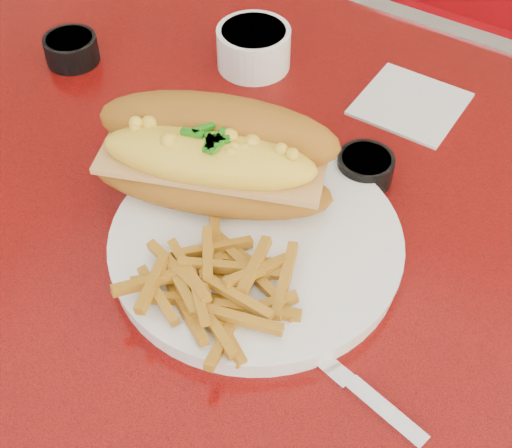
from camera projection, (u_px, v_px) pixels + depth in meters
The scene contains 11 objects.
diner_table at pixel (281, 301), 0.85m from camera, with size 1.23×0.83×0.77m.
booth_bench_far at pixel (473, 131), 1.54m from camera, with size 1.20×0.51×0.90m.
dinner_plate at pixel (256, 244), 0.68m from camera, with size 0.32×0.32×0.02m.
mac_hoagie at pixel (213, 156), 0.69m from camera, with size 0.27×0.19×0.11m.
fries_pile at pixel (220, 279), 0.62m from camera, with size 0.12×0.11×0.03m, color #C88A22, non-canonical shape.
fork at pixel (333, 252), 0.66m from camera, with size 0.02×0.16×0.00m.
gravy_ramekin at pixel (254, 47), 0.87m from camera, with size 0.11×0.11×0.05m.
sauce_cup_left at pixel (71, 48), 0.89m from camera, with size 0.07×0.07×0.03m.
sauce_cup_right at pixel (365, 167), 0.75m from camera, with size 0.07×0.07×0.03m.
knife at pixel (341, 375), 0.60m from camera, with size 0.21×0.06×0.01m.
paper_napkin at pixel (410, 104), 0.84m from camera, with size 0.11×0.11×0.00m, color silver.
Camera 1 is at (0.25, -0.43, 1.30)m, focal length 50.00 mm.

